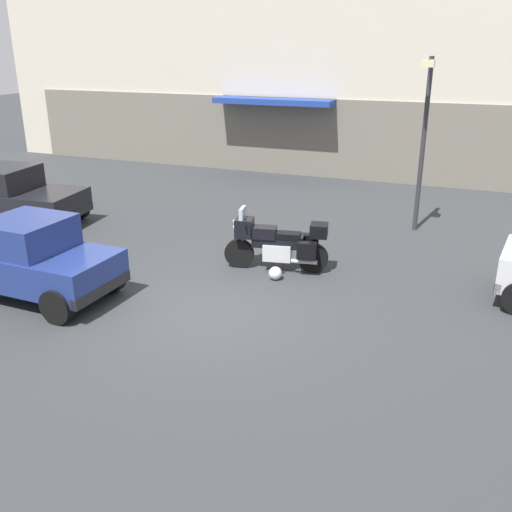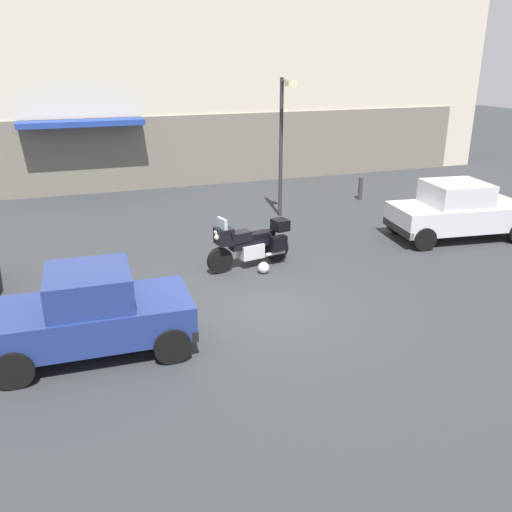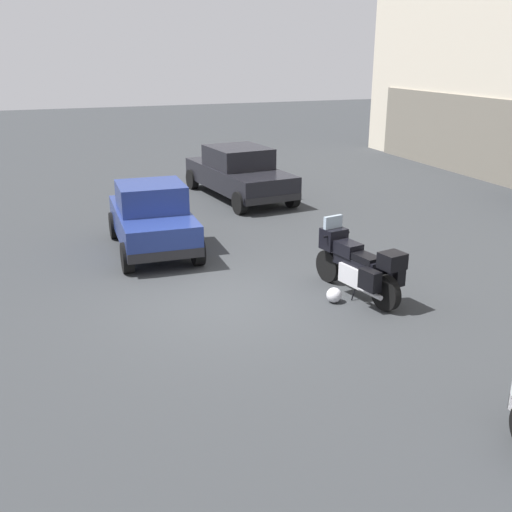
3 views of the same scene
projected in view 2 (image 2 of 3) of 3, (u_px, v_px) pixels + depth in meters
The scene contains 8 objects.
ground_plane at pixel (262, 308), 11.24m from camera, with size 80.00×80.00×0.00m, color #2D3033.
building_facade_rear at pixel (145, 3), 20.28m from camera, with size 29.93×3.40×13.77m.
motorcycle at pixel (251, 243), 13.28m from camera, with size 2.24×0.97×1.36m.
helmet at pixel (264, 268), 13.01m from camera, with size 0.28×0.28×0.28m, color silver.
car_hatchback_near at pixel (457, 211), 15.33m from camera, with size 4.00×2.19×1.64m.
car_compact_side at pixel (92, 313), 9.31m from camera, with size 3.52×1.80×1.56m.
streetlamp_curbside at pixel (283, 134), 16.75m from camera, with size 0.28×0.94×4.35m.
bollard_curbside at pixel (361, 187), 19.66m from camera, with size 0.16×0.16×0.89m.
Camera 2 is at (-3.50, -9.55, 4.92)m, focal length 37.78 mm.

